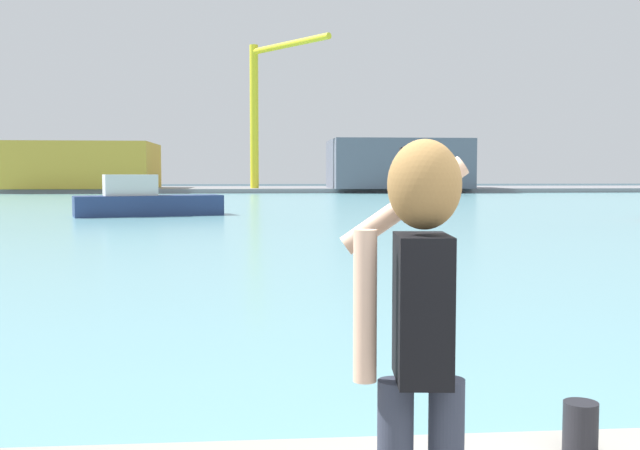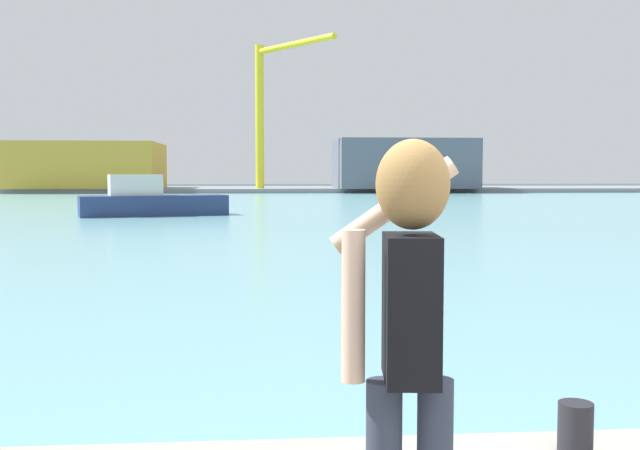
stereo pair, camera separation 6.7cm
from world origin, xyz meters
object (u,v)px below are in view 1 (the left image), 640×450
Objects in this scene: warehouse_left at (83,166)px; harbor_bollard at (580,428)px; warehouse_right at (397,164)px; port_crane at (264,98)px; person_photographer at (419,317)px; boat_moored at (145,201)px.

harbor_bollard is at bearing -75.74° from warehouse_left.
port_crane reaches higher than warehouse_right.
harbor_bollard is at bearing -38.46° from person_photographer.
warehouse_left is 0.99× the size of port_crane.
port_crane is at bearing 5.40° from person_photographer.
warehouse_left reaches higher than harbor_bollard.
person_photographer reaches higher than harbor_bollard.
port_crane is at bearing -174.97° from warehouse_right.
harbor_bollard is 0.02× the size of warehouse_left.
warehouse_right is 0.96× the size of port_crane.
warehouse_left is at bearing 169.95° from port_crane.
harbor_bollard is at bearing -94.50° from boat_moored.
boat_moored is 0.47× the size of warehouse_left.
warehouse_right is at bearing -5.14° from person_photographer.
person_photographer is at bearing -76.69° from warehouse_left.
person_photographer is at bearing -100.91° from warehouse_right.
warehouse_right is (15.28, 84.45, 2.63)m from harbor_bollard.
warehouse_left is (-20.84, 88.09, 1.52)m from person_photographer.
port_crane is at bearing 90.49° from harbor_bollard.
boat_moored is 0.49× the size of warehouse_right.
port_crane is (21.37, -3.79, 7.82)m from warehouse_left.
warehouse_left is at bearing 89.36° from boat_moored.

